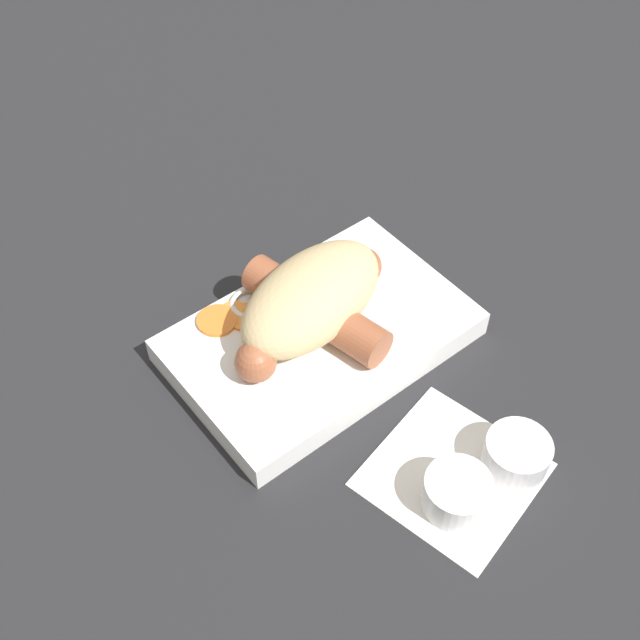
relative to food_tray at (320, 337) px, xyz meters
The scene contains 8 objects.
ground_plane 0.01m from the food_tray, ahead, with size 3.00×3.00×0.00m, color #232326.
food_tray is the anchor object (origin of this frame).
bread_roll 0.04m from the food_tray, 67.83° to the right, with size 0.17×0.11×0.06m.
sausage 0.03m from the food_tray, 61.27° to the right, with size 0.18×0.15×0.04m.
pickled_veggies 0.07m from the food_tray, 51.68° to the right, with size 0.08×0.07×0.01m.
napkin 0.17m from the food_tray, 90.23° to the left, with size 0.15×0.15×0.00m.
condiment_cup_near 0.19m from the food_tray, 84.92° to the left, with size 0.05×0.05×0.03m.
condiment_cup_far 0.20m from the food_tray, 102.85° to the left, with size 0.05×0.05×0.03m.
Camera 1 is at (0.28, 0.36, 0.56)m, focal length 45.00 mm.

